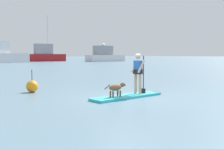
# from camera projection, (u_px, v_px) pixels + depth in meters

# --- Properties ---
(ground_plane) EXTENTS (400.00, 400.00, 0.00)m
(ground_plane) POSITION_uv_depth(u_px,v_px,m) (127.00, 98.00, 11.44)
(ground_plane) COLOR slate
(paddleboard) EXTENTS (3.68, 0.98, 0.10)m
(paddleboard) POSITION_uv_depth(u_px,v_px,m) (131.00, 96.00, 11.59)
(paddleboard) COLOR #33B2BF
(paddleboard) RESTS_ON ground_plane
(person_paddler) EXTENTS (0.62, 0.50, 1.71)m
(person_paddler) POSITION_uv_depth(u_px,v_px,m) (138.00, 71.00, 11.80)
(person_paddler) COLOR tan
(person_paddler) RESTS_ON paddleboard
(dog) EXTENTS (1.11, 0.26, 0.54)m
(dog) POSITION_uv_depth(u_px,v_px,m) (116.00, 88.00, 11.02)
(dog) COLOR brown
(dog) RESTS_ON paddleboard
(moored_boat_far_starboard) EXTENTS (9.88, 2.56, 11.61)m
(moored_boat_far_starboard) POSITION_uv_depth(u_px,v_px,m) (45.00, 55.00, 70.34)
(moored_boat_far_starboard) COLOR maroon
(moored_boat_far_starboard) RESTS_ON ground_plane
(moored_boat_starboard) EXTENTS (10.75, 3.53, 4.52)m
(moored_boat_starboard) POSITION_uv_depth(u_px,v_px,m) (105.00, 56.00, 68.98)
(moored_boat_starboard) COLOR silver
(moored_boat_starboard) RESTS_ON ground_plane
(marker_buoy) EXTENTS (0.56, 0.56, 1.06)m
(marker_buoy) POSITION_uv_depth(u_px,v_px,m) (32.00, 86.00, 13.06)
(marker_buoy) COLOR orange
(marker_buoy) RESTS_ON ground_plane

